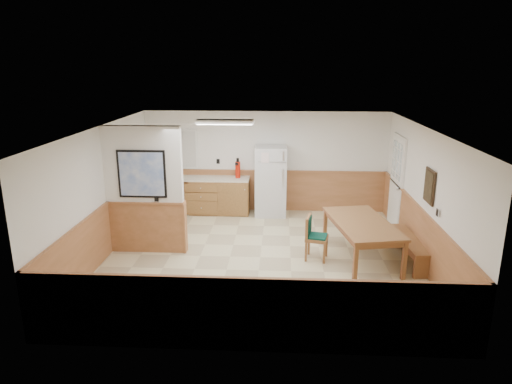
# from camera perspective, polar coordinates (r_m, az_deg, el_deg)

# --- Properties ---
(ground) EXTENTS (6.00, 6.00, 0.00)m
(ground) POSITION_cam_1_polar(r_m,az_deg,el_deg) (8.91, 0.54, -8.15)
(ground) COLOR beige
(ground) RESTS_ON ground
(ceiling) EXTENTS (6.00, 6.00, 0.02)m
(ceiling) POSITION_cam_1_polar(r_m,az_deg,el_deg) (8.22, 0.58, 7.99)
(ceiling) COLOR silver
(ceiling) RESTS_ON back_wall
(back_wall) EXTENTS (6.00, 0.02, 2.50)m
(back_wall) POSITION_cam_1_polar(r_m,az_deg,el_deg) (11.39, 1.25, 3.80)
(back_wall) COLOR white
(back_wall) RESTS_ON ground
(right_wall) EXTENTS (0.02, 6.00, 2.50)m
(right_wall) POSITION_cam_1_polar(r_m,az_deg,el_deg) (8.87, 20.30, -0.68)
(right_wall) COLOR white
(right_wall) RESTS_ON ground
(left_wall) EXTENTS (0.02, 6.00, 2.50)m
(left_wall) POSITION_cam_1_polar(r_m,az_deg,el_deg) (9.12, -18.64, -0.09)
(left_wall) COLOR white
(left_wall) RESTS_ON ground
(wainscot_back) EXTENTS (6.00, 0.04, 1.00)m
(wainscot_back) POSITION_cam_1_polar(r_m,az_deg,el_deg) (11.55, 1.23, 0.14)
(wainscot_back) COLOR #BB774A
(wainscot_back) RESTS_ON ground
(wainscot_right) EXTENTS (0.04, 6.00, 1.00)m
(wainscot_right) POSITION_cam_1_polar(r_m,az_deg,el_deg) (9.09, 19.73, -5.22)
(wainscot_right) COLOR #BB774A
(wainscot_right) RESTS_ON ground
(wainscot_left) EXTENTS (0.04, 6.00, 1.00)m
(wainscot_left) POSITION_cam_1_polar(r_m,az_deg,el_deg) (9.33, -18.12, -4.53)
(wainscot_left) COLOR #BB774A
(wainscot_left) RESTS_ON ground
(partition_wall) EXTENTS (1.50, 0.20, 2.50)m
(partition_wall) POSITION_cam_1_polar(r_m,az_deg,el_deg) (9.05, -13.76, 0.06)
(partition_wall) COLOR white
(partition_wall) RESTS_ON ground
(kitchen_counter) EXTENTS (2.20, 0.61, 1.00)m
(kitchen_counter) POSITION_cam_1_polar(r_m,az_deg,el_deg) (11.38, -4.92, -0.36)
(kitchen_counter) COLOR olive
(kitchen_counter) RESTS_ON ground
(exterior_door) EXTENTS (0.07, 1.02, 2.15)m
(exterior_door) POSITION_cam_1_polar(r_m,az_deg,el_deg) (10.68, 17.15, 1.18)
(exterior_door) COLOR white
(exterior_door) RESTS_ON ground
(kitchen_window) EXTENTS (0.80, 0.04, 1.00)m
(kitchen_window) POSITION_cam_1_polar(r_m,az_deg,el_deg) (11.57, -9.24, 5.30)
(kitchen_window) COLOR white
(kitchen_window) RESTS_ON back_wall
(wall_painting) EXTENTS (0.04, 0.50, 0.60)m
(wall_painting) POSITION_cam_1_polar(r_m,az_deg,el_deg) (8.51, 20.85, 0.69)
(wall_painting) COLOR #302113
(wall_painting) RESTS_ON right_wall
(fluorescent_fixture) EXTENTS (1.20, 0.30, 0.09)m
(fluorescent_fixture) POSITION_cam_1_polar(r_m,az_deg,el_deg) (9.58, -3.90, 8.74)
(fluorescent_fixture) COLOR white
(fluorescent_fixture) RESTS_ON ceiling
(refrigerator) EXTENTS (0.78, 0.73, 1.71)m
(refrigerator) POSITION_cam_1_polar(r_m,az_deg,el_deg) (11.12, 1.82, 1.40)
(refrigerator) COLOR silver
(refrigerator) RESTS_ON ground
(dining_table) EXTENTS (1.34, 2.13, 0.75)m
(dining_table) POSITION_cam_1_polar(r_m,az_deg,el_deg) (8.82, 13.10, -4.20)
(dining_table) COLOR olive
(dining_table) RESTS_ON ground
(dining_bench) EXTENTS (0.49, 1.64, 0.45)m
(dining_bench) POSITION_cam_1_polar(r_m,az_deg,el_deg) (9.11, 18.53, -6.12)
(dining_bench) COLOR olive
(dining_bench) RESTS_ON ground
(dining_chair) EXTENTS (0.62, 0.48, 0.85)m
(dining_chair) POSITION_cam_1_polar(r_m,az_deg,el_deg) (8.74, 7.10, -5.25)
(dining_chair) COLOR olive
(dining_chair) RESTS_ON ground
(fire_extinguisher) EXTENTS (0.16, 0.16, 0.49)m
(fire_extinguisher) POSITION_cam_1_polar(r_m,az_deg,el_deg) (11.19, -2.29, 2.87)
(fire_extinguisher) COLOR red
(fire_extinguisher) RESTS_ON kitchen_counter
(soap_bottle) EXTENTS (0.08, 0.08, 0.22)m
(soap_bottle) POSITION_cam_1_polar(r_m,az_deg,el_deg) (11.42, -9.34, 2.38)
(soap_bottle) COLOR #18843C
(soap_bottle) RESTS_ON kitchen_counter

